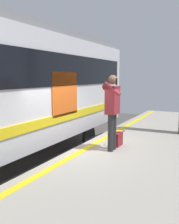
{
  "coord_description": "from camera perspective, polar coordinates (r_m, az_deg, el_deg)",
  "views": [
    {
      "loc": [
        5.45,
        3.06,
        2.79
      ],
      "look_at": [
        0.01,
        0.3,
        1.91
      ],
      "focal_mm": 39.44,
      "sensor_mm": 36.0,
      "label": 1
    }
  ],
  "objects": [
    {
      "name": "handbag",
      "position": [
        6.43,
        6.6,
        -6.09
      ],
      "size": [
        0.39,
        0.35,
        0.41
      ],
      "color": "maroon",
      "rests_on": "platform"
    },
    {
      "name": "safety_line",
      "position": [
        6.36,
        0.05,
        -8.0
      ],
      "size": [
        14.63,
        0.16,
        0.01
      ],
      "primitive_type": "cube",
      "color": "yellow",
      "rests_on": "platform"
    },
    {
      "name": "platform",
      "position": [
        5.97,
        17.14,
        -14.68
      ],
      "size": [
        14.93,
        4.4,
        1.01
      ],
      "primitive_type": "cube",
      "color": "#9E998E",
      "rests_on": "ground"
    },
    {
      "name": "ground_plane",
      "position": [
        6.84,
        -2.28,
        -15.86
      ],
      "size": [
        24.69,
        24.69,
        0.0
      ],
      "primitive_type": "plane",
      "color": "#4C4742"
    },
    {
      "name": "track_rail_far",
      "position": [
        8.55,
        -20.13,
        -10.79
      ],
      "size": [
        19.41,
        0.08,
        0.16
      ],
      "primitive_type": "cube",
      "color": "slate",
      "rests_on": "ground"
    },
    {
      "name": "track_rail_near",
      "position": [
        7.61,
        -12.54,
        -12.85
      ],
      "size": [
        19.41,
        0.08,
        0.16
      ],
      "primitive_type": "cube",
      "color": "slate",
      "rests_on": "ground"
    },
    {
      "name": "passenger",
      "position": [
        5.88,
        5.27,
        1.3
      ],
      "size": [
        0.57,
        0.55,
        1.82
      ],
      "color": "#262628",
      "rests_on": "platform"
    }
  ]
}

